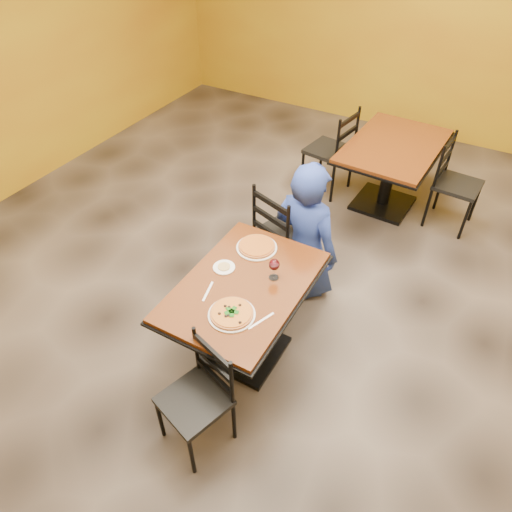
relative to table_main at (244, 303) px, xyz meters
The scene contains 18 objects.
floor 0.75m from the table_main, 90.00° to the left, with size 7.00×8.00×0.01m, color black.
wall_back 4.60m from the table_main, 90.00° to the left, with size 7.00×0.01×3.00m, color #B79714.
table_main is the anchor object (origin of this frame).
table_second 2.54m from the table_main, 82.92° to the left, with size 0.96×1.37×0.75m.
chair_main_near 0.79m from the table_main, 83.57° to the right, with size 0.38×0.38×0.84m, color black, non-canonical shape.
chair_main_far 0.96m from the table_main, 97.81° to the left, with size 0.44×0.44×0.98m, color black, non-canonical shape.
chair_second_left 2.55m from the table_main, 98.76° to the left, with size 0.45×0.45×0.99m, color black, non-canonical shape.
chair_second_right 2.72m from the table_main, 68.08° to the left, with size 0.42×0.42×0.94m, color black, non-canonical shape.
diner 0.93m from the table_main, 85.93° to the left, with size 0.62×0.41×1.26m, color navy.
plate_main 0.36m from the table_main, 74.81° to the right, with size 0.31×0.31×0.01m, color white.
pizza_main 0.37m from the table_main, 74.81° to the right, with size 0.28×0.28×0.02m, color maroon.
plate_far 0.44m from the table_main, 106.30° to the left, with size 0.31×0.31×0.01m, color white.
pizza_far 0.45m from the table_main, 106.30° to the left, with size 0.28×0.28×0.02m, color gold.
side_plate 0.30m from the table_main, 160.80° to the left, with size 0.16×0.16×0.01m, color white.
dip 0.30m from the table_main, 160.80° to the left, with size 0.09×0.09×0.01m, color tan.
wine_glass 0.36m from the table_main, 46.35° to the left, with size 0.08×0.08×0.18m, color white, non-canonical shape.
fork 0.32m from the table_main, 133.95° to the right, with size 0.01×0.19×0.00m, color silver.
knife 0.41m from the table_main, 41.41° to the right, with size 0.01×0.21×0.00m, color silver.
Camera 1 is at (1.20, -2.46, 3.02)m, focal length 32.65 mm.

